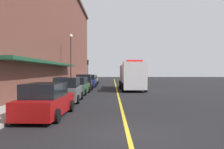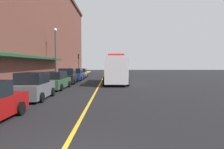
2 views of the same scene
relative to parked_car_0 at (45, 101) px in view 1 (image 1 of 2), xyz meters
name	(u,v)px [view 1 (image 1 of 2)]	position (x,y,z in m)	size (l,w,h in m)	color
ground_plane	(115,87)	(3.89, 21.87, -0.80)	(112.00, 112.00, 0.00)	black
sidewalk_left	(72,87)	(-2.31, 21.87, -0.72)	(2.40, 70.00, 0.15)	#9E9B93
lane_center_stripe	(115,87)	(3.89, 21.87, -0.79)	(0.16, 70.00, 0.01)	gold
brick_building_left	(14,26)	(-10.11, 20.86, 7.68)	(14.37, 64.00, 16.94)	brown
parked_car_0	(45,101)	(0.00, 0.00, 0.00)	(2.21, 4.86, 1.70)	maroon
parked_car_1	(66,90)	(-0.03, 5.87, 0.05)	(2.09, 4.20, 1.84)	#595B60
parked_car_2	(77,86)	(-0.04, 11.62, -0.01)	(2.03, 4.92, 1.68)	#2D5133
parked_car_3	(83,83)	(-0.11, 17.15, 0.08)	(2.24, 4.40, 1.89)	black
parked_car_4	(88,81)	(0.01, 22.43, 0.03)	(2.15, 4.84, 1.78)	navy
parked_car_5	(91,80)	(-0.13, 28.80, -0.03)	(2.12, 4.42, 1.62)	#A5844C
box_truck	(130,76)	(5.72, 17.26, 0.87)	(2.89, 9.21, 3.50)	silver
parking_meter_0	(65,83)	(-1.46, 12.43, 0.26)	(0.14, 0.18, 1.33)	#4C4C51
parking_meter_1	(77,80)	(-1.46, 21.65, 0.26)	(0.14, 0.18, 1.33)	#4C4C51
street_lamp_left	(70,55)	(-2.06, 19.01, 3.60)	(0.44, 0.44, 6.94)	#33383D
traffic_light_near	(87,67)	(-1.40, 34.12, 2.36)	(0.38, 0.36, 4.30)	#232326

